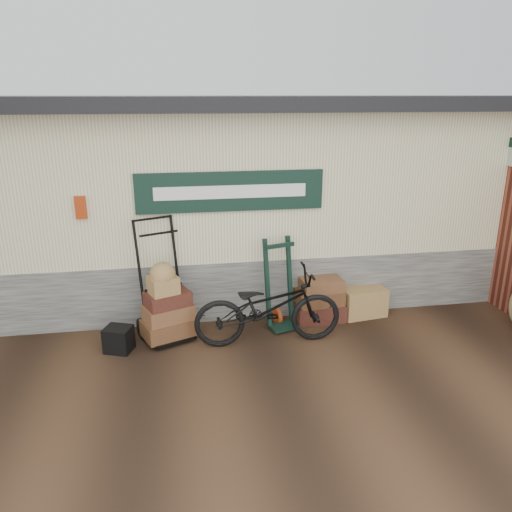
{
  "coord_description": "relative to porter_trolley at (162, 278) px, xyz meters",
  "views": [
    {
      "loc": [
        -1.08,
        -5.8,
        3.23
      ],
      "look_at": [
        0.04,
        0.9,
        1.02
      ],
      "focal_mm": 35.0,
      "sensor_mm": 36.0,
      "label": 1
    }
  ],
  "objects": [
    {
      "name": "black_trunk",
      "position": [
        -0.59,
        -0.37,
        -0.68
      ],
      "size": [
        0.41,
        0.39,
        0.33
      ],
      "primitive_type": "cube",
      "rotation": [
        0.0,
        0.0,
        -0.36
      ],
      "color": "black",
      "rests_on": "ground"
    },
    {
      "name": "ground",
      "position": [
        1.3,
        -0.66,
        -0.84
      ],
      "size": [
        80.0,
        80.0,
        0.0
      ],
      "primitive_type": "plane",
      "color": "black",
      "rests_on": "ground"
    },
    {
      "name": "bicycle",
      "position": [
        1.39,
        -0.47,
        -0.27
      ],
      "size": [
        0.71,
        1.99,
        1.15
      ],
      "primitive_type": "imported",
      "rotation": [
        0.0,
        0.0,
        1.56
      ],
      "color": "black",
      "rests_on": "ground"
    },
    {
      "name": "suitcase_stack",
      "position": [
        2.27,
        0.13,
        -0.52
      ],
      "size": [
        0.77,
        0.52,
        0.66
      ],
      "primitive_type": null,
      "rotation": [
        0.0,
        0.0,
        0.07
      ],
      "color": "#3A1912",
      "rests_on": "ground"
    },
    {
      "name": "green_barrow",
      "position": [
        1.65,
        0.02,
        -0.19
      ],
      "size": [
        0.56,
        0.51,
        1.31
      ],
      "primitive_type": null,
      "rotation": [
        0.0,
        0.0,
        0.28
      ],
      "color": "black",
      "rests_on": "ground"
    },
    {
      "name": "station_building",
      "position": [
        1.29,
        2.07,
        0.77
      ],
      "size": [
        14.4,
        4.1,
        3.2
      ],
      "color": "#4C4C47",
      "rests_on": "ground"
    },
    {
      "name": "wicker_hamper",
      "position": [
        2.97,
        0.19,
        -0.63
      ],
      "size": [
        0.72,
        0.53,
        0.44
      ],
      "primitive_type": "cube",
      "rotation": [
        0.0,
        0.0,
        0.15
      ],
      "color": "brown",
      "rests_on": "ground"
    },
    {
      "name": "porter_trolley",
      "position": [
        0.0,
        0.0,
        0.0
      ],
      "size": [
        1.02,
        0.9,
        1.69
      ],
      "primitive_type": null,
      "rotation": [
        0.0,
        0.0,
        0.38
      ],
      "color": "black",
      "rests_on": "ground"
    }
  ]
}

